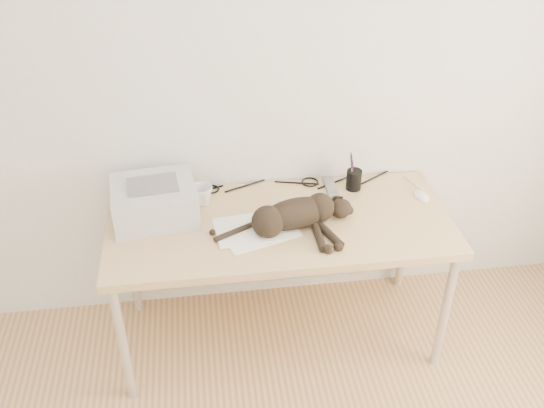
{
  "coord_description": "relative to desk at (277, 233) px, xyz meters",
  "views": [
    {
      "loc": [
        -0.34,
        -0.86,
        2.39
      ],
      "look_at": [
        -0.04,
        1.34,
        0.88
      ],
      "focal_mm": 40.0,
      "sensor_mm": 36.0,
      "label": 1
    }
  ],
  "objects": [
    {
      "name": "wall_back",
      "position": [
        0.0,
        0.27,
        0.69
      ],
      "size": [
        3.5,
        0.0,
        3.5
      ],
      "primitive_type": "plane",
      "rotation": [
        1.57,
        0.0,
        0.0
      ],
      "color": "white",
      "rests_on": "floor"
    },
    {
      "name": "desk",
      "position": [
        0.0,
        0.0,
        0.0
      ],
      "size": [
        1.6,
        0.7,
        0.74
      ],
      "color": "tan",
      "rests_on": "floor"
    },
    {
      "name": "printer",
      "position": [
        -0.57,
        0.03,
        0.22
      ],
      "size": [
        0.41,
        0.36,
        0.18
      ],
      "color": "silver",
      "rests_on": "desk"
    },
    {
      "name": "papers",
      "position": [
        -0.12,
        -0.14,
        0.14
      ],
      "size": [
        0.4,
        0.32,
        0.01
      ],
      "color": "white",
      "rests_on": "desk"
    },
    {
      "name": "cat",
      "position": [
        0.05,
        -0.14,
        0.2
      ],
      "size": [
        0.67,
        0.32,
        0.15
      ],
      "rotation": [
        0.0,
        0.0,
        0.22
      ],
      "color": "black",
      "rests_on": "desk"
    },
    {
      "name": "mug",
      "position": [
        -0.35,
        0.11,
        0.18
      ],
      "size": [
        0.13,
        0.13,
        0.1
      ],
      "primitive_type": "imported",
      "rotation": [
        0.0,
        0.0,
        0.35
      ],
      "color": "white",
      "rests_on": "desk"
    },
    {
      "name": "pen_cup",
      "position": [
        0.41,
        0.14,
        0.19
      ],
      "size": [
        0.08,
        0.08,
        0.19
      ],
      "color": "black",
      "rests_on": "desk"
    },
    {
      "name": "remote_grey",
      "position": [
        0.29,
        0.15,
        0.14
      ],
      "size": [
        0.06,
        0.19,
        0.02
      ],
      "primitive_type": "cube",
      "rotation": [
        0.0,
        0.0,
        -0.02
      ],
      "color": "slate",
      "rests_on": "desk"
    },
    {
      "name": "remote_black",
      "position": [
        0.05,
        -0.07,
        0.14
      ],
      "size": [
        0.14,
        0.18,
        0.02
      ],
      "primitive_type": "cube",
      "rotation": [
        0.0,
        0.0,
        -0.61
      ],
      "color": "black",
      "rests_on": "desk"
    },
    {
      "name": "mouse",
      "position": [
        0.72,
        0.02,
        0.15
      ],
      "size": [
        0.08,
        0.12,
        0.03
      ],
      "primitive_type": "ellipsoid",
      "rotation": [
        0.0,
        0.0,
        0.2
      ],
      "color": "white",
      "rests_on": "desk"
    },
    {
      "name": "cable_tangle",
      "position": [
        0.0,
        0.22,
        0.14
      ],
      "size": [
        1.36,
        0.09,
        0.01
      ],
      "primitive_type": null,
      "color": "black",
      "rests_on": "desk"
    }
  ]
}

